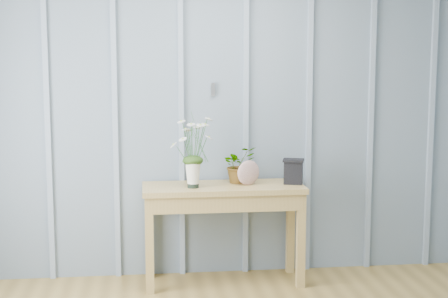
{
  "coord_description": "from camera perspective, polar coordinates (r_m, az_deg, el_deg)",
  "views": [
    {
      "loc": [
        -0.54,
        -2.99,
        1.74
      ],
      "look_at": [
        0.05,
        1.94,
        1.03
      ],
      "focal_mm": 55.0,
      "sensor_mm": 36.0,
      "label": 1
    }
  ],
  "objects": [
    {
      "name": "sideboard",
      "position": [
        5.14,
        -0.07,
        -4.28
      ],
      "size": [
        1.2,
        0.45,
        0.75
      ],
      "color": "#A38649",
      "rests_on": "ground"
    },
    {
      "name": "felt_disc_vessel",
      "position": [
        5.11,
        2.04,
        -1.98
      ],
      "size": [
        0.19,
        0.12,
        0.19
      ],
      "primitive_type": "ellipsoid",
      "rotation": [
        0.0,
        0.0,
        0.39
      ],
      "color": "#8B434F",
      "rests_on": "sideboard"
    },
    {
      "name": "daisy_vase",
      "position": [
        4.98,
        -2.61,
        0.45
      ],
      "size": [
        0.37,
        0.28,
        0.52
      ],
      "color": "black",
      "rests_on": "sideboard"
    },
    {
      "name": "room_shell",
      "position": [
        3.95,
        1.11,
        11.71
      ],
      "size": [
        4.0,
        4.5,
        2.5
      ],
      "color": "gray",
      "rests_on": "ground"
    },
    {
      "name": "spider_plant",
      "position": [
        5.19,
        1.21,
        -1.3
      ],
      "size": [
        0.32,
        0.3,
        0.28
      ],
      "primitive_type": "imported",
      "rotation": [
        0.0,
        0.0,
        0.44
      ],
      "color": "#1E3C11",
      "rests_on": "sideboard"
    },
    {
      "name": "carved_box",
      "position": [
        5.18,
        5.78,
        -1.85
      ],
      "size": [
        0.18,
        0.16,
        0.19
      ],
      "color": "black",
      "rests_on": "sideboard"
    }
  ]
}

